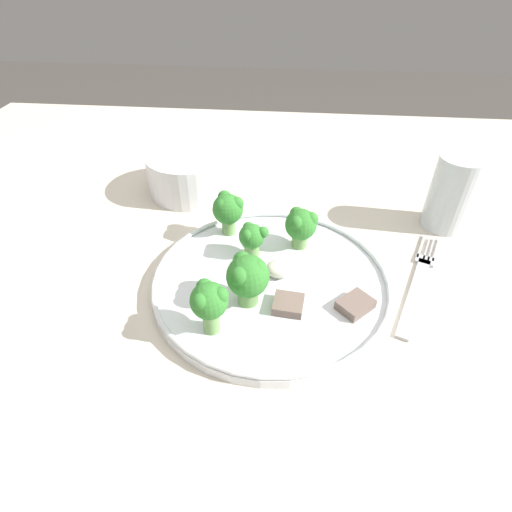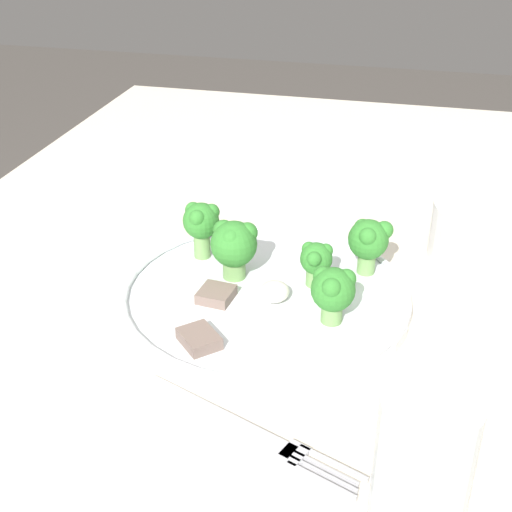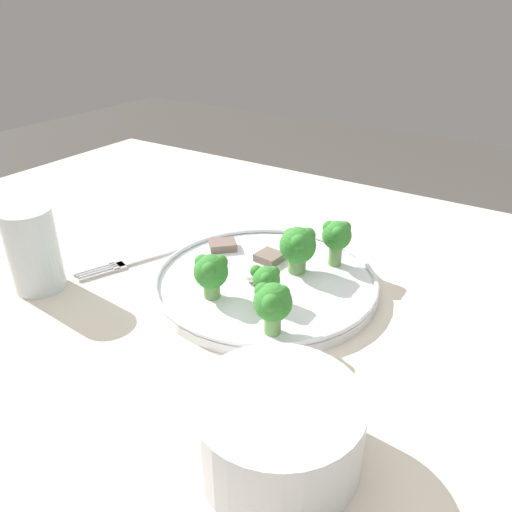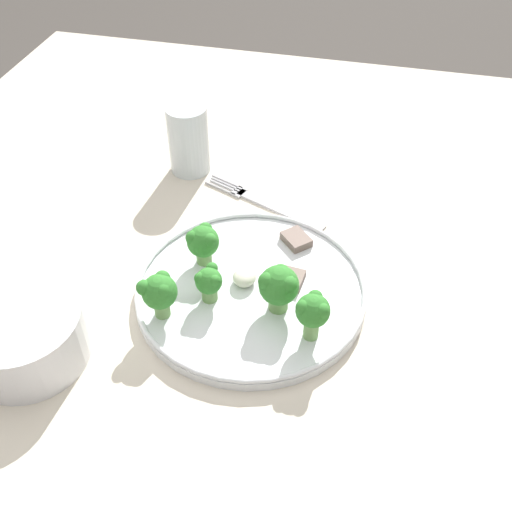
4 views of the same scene
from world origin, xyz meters
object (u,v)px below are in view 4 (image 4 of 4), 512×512
object	(u,v)px
dinner_plate	(251,290)
drinking_glass	(189,143)
fork	(265,203)
cream_bowl	(24,338)

from	to	relation	value
dinner_plate	drinking_glass	bearing A→B (deg)	32.85
fork	drinking_glass	bearing A→B (deg)	65.28
fork	drinking_glass	size ratio (longest dim) A/B	1.82
fork	drinking_glass	xyz separation A→B (m)	(0.06, 0.13, 0.05)
dinner_plate	drinking_glass	distance (m)	0.29
dinner_plate	drinking_glass	world-z (taller)	drinking_glass
dinner_plate	cream_bowl	world-z (taller)	cream_bowl
fork	dinner_plate	bearing A→B (deg)	-172.48
drinking_glass	cream_bowl	bearing A→B (deg)	170.80
fork	cream_bowl	xyz separation A→B (m)	(-0.33, 0.20, 0.03)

